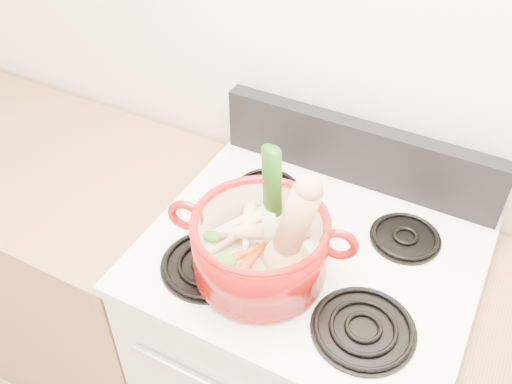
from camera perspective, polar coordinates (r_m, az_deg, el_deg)
The scene contains 23 objects.
wall_back at distance 1.44m, azimuth 12.17°, elevation 13.19°, with size 3.50×0.02×2.60m, color white.
stove_body at distance 1.77m, azimuth 4.44°, elevation -16.54°, with size 0.76×0.65×0.92m, color silver.
cooktop at distance 1.39m, azimuth 5.45°, elevation -6.18°, with size 0.78×0.67×0.03m, color silver.
control_backsplash at distance 1.54m, azimuth 10.21°, elevation 3.90°, with size 0.76×0.05×0.18m, color black.
counter_left at distance 2.24m, azimuth -21.42°, elevation -4.63°, with size 1.36×0.65×0.90m, color #9C6F49.
burner_front_left at distance 1.34m, azimuth -4.79°, elevation -7.18°, with size 0.22×0.22×0.02m, color black.
burner_front_right at distance 1.25m, azimuth 10.69°, elevation -13.23°, with size 0.22×0.22×0.02m, color black.
burner_back_left at distance 1.52m, azimuth 1.09°, elevation 0.33°, with size 0.17×0.17×0.02m, color black.
burner_back_right at distance 1.44m, azimuth 14.71°, elevation -4.34°, with size 0.17×0.17×0.02m, color black.
dutch_oven at distance 1.26m, azimuth 0.43°, elevation -5.38°, with size 0.30×0.30×0.15m, color #9B0C0A.
pot_handle_left at distance 1.26m, azimuth -7.05°, elevation -2.33°, with size 0.08×0.08×0.02m, color #9B0C0A.
pot_handle_right at distance 1.21m, azimuth 8.31°, elevation -5.20°, with size 0.08×0.08×0.02m, color #9B0C0A.
squash at distance 1.17m, azimuth 3.21°, elevation -3.87°, with size 0.11×0.11×0.26m, color tan, non-canonical shape.
leek at distance 1.20m, azimuth 1.65°, elevation -0.94°, with size 0.05×0.05×0.31m, color silver.
ginger at distance 1.33m, azimuth 3.48°, elevation -3.48°, with size 0.08×0.06×0.04m, color tan.
parsnip_0 at distance 1.32m, azimuth -1.56°, elevation -3.95°, with size 0.04×0.04×0.20m, color beige.
parsnip_1 at distance 1.33m, azimuth -2.54°, elevation -3.36°, with size 0.04×0.04×0.20m, color beige.
parsnip_2 at distance 1.31m, azimuth -0.84°, elevation -3.44°, with size 0.04×0.04×0.19m, color beige.
parsnip_3 at distance 1.29m, azimuth -2.71°, elevation -3.93°, with size 0.04×0.04×0.19m, color beige.
parsnip_4 at distance 1.32m, azimuth 0.18°, elevation -2.44°, with size 0.05×0.05×0.24m, color beige.
carrot_0 at distance 1.25m, azimuth -1.49°, elevation -7.90°, with size 0.03×0.03×0.17m, color #BC3509.
carrot_1 at distance 1.27m, azimuth -1.50°, elevation -6.36°, with size 0.03×0.03×0.13m, color #DE5F0B.
carrot_2 at distance 1.24m, azimuth -1.02°, elevation -7.55°, with size 0.03×0.03×0.15m, color red.
Camera 1 is at (0.32, 0.51, 1.96)m, focal length 40.00 mm.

